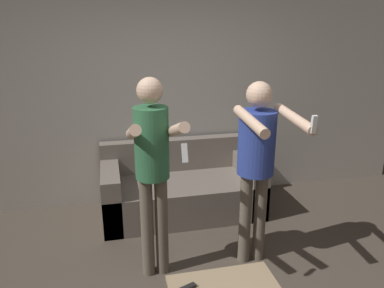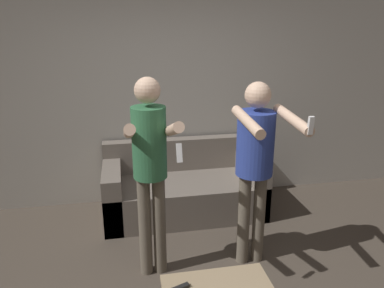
{
  "view_description": "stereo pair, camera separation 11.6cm",
  "coord_description": "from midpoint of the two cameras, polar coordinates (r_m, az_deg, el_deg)",
  "views": [
    {
      "loc": [
        -0.68,
        -2.26,
        2.13
      ],
      "look_at": [
        0.08,
        1.13,
        1.02
      ],
      "focal_mm": 35.0,
      "sensor_mm": 36.0,
      "label": 1
    },
    {
      "loc": [
        -0.57,
        -2.28,
        2.13
      ],
      "look_at": [
        0.08,
        1.13,
        1.02
      ],
      "focal_mm": 35.0,
      "sensor_mm": 36.0,
      "label": 2
    }
  ],
  "objects": [
    {
      "name": "couch",
      "position": [
        4.43,
        -0.63,
        -6.92
      ],
      "size": [
        1.81,
        0.87,
        0.81
      ],
      "color": "slate",
      "rests_on": "ground_plane"
    },
    {
      "name": "person_standing_right",
      "position": [
        3.26,
        10.69,
        -1.54
      ],
      "size": [
        0.44,
        0.75,
        1.69
      ],
      "color": "#6B6051",
      "rests_on": "ground_plane"
    },
    {
      "name": "wall_back",
      "position": [
        4.54,
        -2.79,
        7.89
      ],
      "size": [
        6.4,
        0.06,
        2.7
      ],
      "color": "#B7B2A8",
      "rests_on": "ground_plane"
    },
    {
      "name": "person_standing_left",
      "position": [
        3.05,
        -5.32,
        -2.42
      ],
      "size": [
        0.4,
        0.71,
        1.75
      ],
      "color": "#6B6051",
      "rests_on": "ground_plane"
    },
    {
      "name": "remote_far",
      "position": [
        2.73,
        -0.67,
        -21.14
      ],
      "size": [
        0.15,
        0.09,
        0.02
      ],
      "color": "black",
      "rests_on": "coffee_table"
    }
  ]
}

